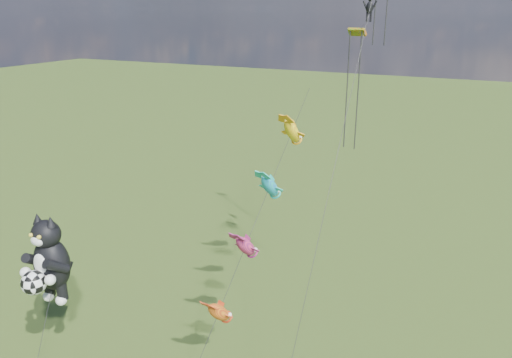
% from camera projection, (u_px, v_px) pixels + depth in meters
% --- Properties ---
extents(ground, '(300.00, 300.00, 0.00)m').
position_uv_depth(ground, '(120.00, 345.00, 32.99)').
color(ground, '#20390E').
extents(cat_kite_rig, '(2.58, 4.17, 10.12)m').
position_uv_depth(cat_kite_rig, '(48.00, 261.00, 28.84)').
color(cat_kite_rig, brown).
rests_on(cat_kite_rig, ground).
extents(fish_windsock_rig, '(1.84, 15.91, 15.95)m').
position_uv_depth(fish_windsock_rig, '(258.00, 216.00, 30.83)').
color(fish_windsock_rig, brown).
rests_on(fish_windsock_rig, ground).
extents(parafoil_rig, '(1.94, 17.54, 27.93)m').
position_uv_depth(parafoil_rig, '(368.00, 15.00, 30.91)').
color(parafoil_rig, brown).
rests_on(parafoil_rig, ground).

